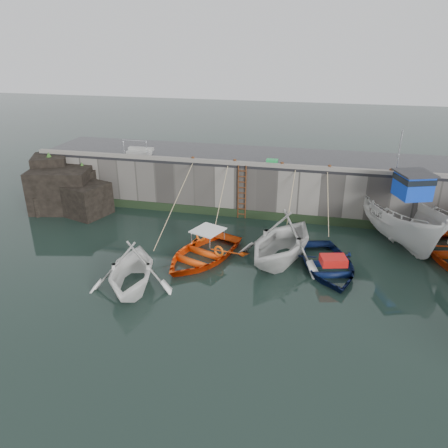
% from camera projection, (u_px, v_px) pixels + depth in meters
% --- Properties ---
extents(ground, '(120.00, 120.00, 0.00)m').
position_uv_depth(ground, '(244.00, 320.00, 16.60)').
color(ground, black).
rests_on(ground, ground).
extents(quay_back, '(30.00, 5.00, 3.00)m').
position_uv_depth(quay_back, '(281.00, 183.00, 27.18)').
color(quay_back, slate).
rests_on(quay_back, ground).
extents(road_back, '(30.00, 5.00, 0.16)m').
position_uv_depth(road_back, '(282.00, 158.00, 26.55)').
color(road_back, black).
rests_on(road_back, quay_back).
extents(kerb_back, '(30.00, 0.30, 0.20)m').
position_uv_depth(kerb_back, '(278.00, 166.00, 24.38)').
color(kerb_back, slate).
rests_on(kerb_back, road_back).
extents(algae_back, '(30.00, 0.08, 0.50)m').
position_uv_depth(algae_back, '(275.00, 217.00, 25.41)').
color(algae_back, black).
rests_on(algae_back, ground).
extents(rock_outcrop, '(5.85, 4.24, 3.41)m').
position_uv_depth(rock_outcrop, '(66.00, 189.00, 26.92)').
color(rock_outcrop, black).
rests_on(rock_outcrop, ground).
extents(ladder, '(0.51, 0.08, 3.20)m').
position_uv_depth(ladder, '(242.00, 192.00, 25.25)').
color(ladder, '#3F1E0F').
rests_on(ladder, ground).
extents(boat_near_white, '(4.79, 5.23, 2.34)m').
position_uv_depth(boat_near_white, '(133.00, 287.00, 18.77)').
color(boat_near_white, white).
rests_on(boat_near_white, ground).
extents(boat_near_white_rope, '(0.04, 6.77, 3.10)m').
position_uv_depth(boat_near_white_rope, '(175.00, 234.00, 23.80)').
color(boat_near_white_rope, tan).
rests_on(boat_near_white_rope, ground).
extents(boat_near_blue, '(5.09, 5.89, 1.02)m').
position_uv_depth(boat_near_blue, '(202.00, 258.00, 21.20)').
color(boat_near_blue, '#FF4D0D').
rests_on(boat_near_blue, ground).
extents(boat_near_blue_rope, '(0.04, 3.99, 3.10)m').
position_uv_depth(boat_near_blue_rope, '(221.00, 226.00, 24.79)').
color(boat_near_blue_rope, tan).
rests_on(boat_near_blue_rope, ground).
extents(boat_near_blacktrim, '(6.10, 6.53, 2.78)m').
position_uv_depth(boat_near_blacktrim, '(280.00, 260.00, 20.99)').
color(boat_near_blacktrim, silver).
rests_on(boat_near_blacktrim, ground).
extents(boat_near_blacktrim_rope, '(0.04, 3.54, 3.10)m').
position_uv_depth(boat_near_blacktrim_rope, '(288.00, 230.00, 24.29)').
color(boat_near_blacktrim_rope, tan).
rests_on(boat_near_blacktrim_rope, ground).
extents(boat_near_navy, '(4.51, 5.48, 0.99)m').
position_uv_depth(boat_near_navy, '(327.00, 269.00, 20.23)').
color(boat_near_navy, '#0A1740').
rests_on(boat_near_navy, ground).
extents(boat_near_navy_rope, '(0.04, 3.78, 3.10)m').
position_uv_depth(boat_near_navy_rope, '(328.00, 235.00, 23.69)').
color(boat_near_navy_rope, tan).
rests_on(boat_near_navy_rope, ground).
extents(boat_far_white, '(5.26, 8.08, 5.92)m').
position_uv_depth(boat_far_white, '(401.00, 218.00, 22.70)').
color(boat_far_white, silver).
rests_on(boat_far_white, ground).
extents(fish_crate, '(0.64, 0.42, 0.33)m').
position_uv_depth(fish_crate, '(272.00, 162.00, 24.77)').
color(fish_crate, '#1A9041').
rests_on(fish_crate, road_back).
extents(railing, '(1.60, 1.05, 1.00)m').
position_uv_depth(railing, '(140.00, 151.00, 27.13)').
color(railing, '#A5A8AD').
rests_on(railing, road_back).
extents(bollard_a, '(0.18, 0.18, 0.28)m').
position_uv_depth(bollard_a, '(193.00, 159.00, 25.49)').
color(bollard_a, '#3F1E0F').
rests_on(bollard_a, road_back).
extents(bollard_b, '(0.18, 0.18, 0.28)m').
position_uv_depth(bollard_b, '(235.00, 162.00, 24.97)').
color(bollard_b, '#3F1E0F').
rests_on(bollard_b, road_back).
extents(bollard_c, '(0.18, 0.18, 0.28)m').
position_uv_depth(bollard_c, '(282.00, 165.00, 24.41)').
color(bollard_c, '#3F1E0F').
rests_on(bollard_c, road_back).
extents(bollard_d, '(0.18, 0.18, 0.28)m').
position_uv_depth(bollard_d, '(330.00, 168.00, 23.88)').
color(bollard_d, '#3F1E0F').
rests_on(bollard_d, road_back).
extents(bollard_e, '(0.18, 0.18, 0.28)m').
position_uv_depth(bollard_e, '(391.00, 171.00, 23.22)').
color(bollard_e, '#3F1E0F').
rests_on(bollard_e, road_back).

